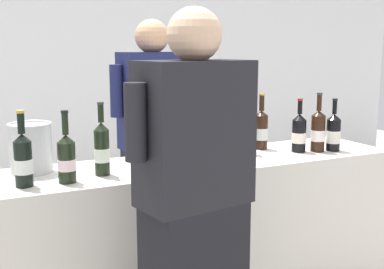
% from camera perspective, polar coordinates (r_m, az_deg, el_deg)
% --- Properties ---
extents(wall_back, '(8.00, 0.10, 2.80)m').
position_cam_1_polar(wall_back, '(5.11, -12.54, 8.15)').
color(wall_back, white).
rests_on(wall_back, ground_plane).
extents(counter, '(2.34, 0.55, 0.93)m').
position_cam_1_polar(counter, '(2.86, 0.61, -12.22)').
color(counter, beige).
rests_on(counter, ground_plane).
extents(wine_bottle_0, '(0.08, 0.08, 0.33)m').
position_cam_1_polar(wine_bottle_0, '(2.89, 6.12, 0.19)').
color(wine_bottle_0, black).
rests_on(wine_bottle_0, counter).
extents(wine_bottle_1, '(0.08, 0.08, 0.32)m').
position_cam_1_polar(wine_bottle_1, '(3.00, 12.19, 0.17)').
color(wine_bottle_1, black).
rests_on(wine_bottle_1, counter).
extents(wine_bottle_2, '(0.08, 0.08, 0.31)m').
position_cam_1_polar(wine_bottle_2, '(3.08, 15.93, 0.20)').
color(wine_bottle_2, black).
rests_on(wine_bottle_2, counter).
extents(wine_bottle_3, '(0.08, 0.08, 0.34)m').
position_cam_1_polar(wine_bottle_3, '(3.04, 7.94, 0.57)').
color(wine_bottle_3, black).
rests_on(wine_bottle_3, counter).
extents(wine_bottle_4, '(0.08, 0.08, 0.34)m').
position_cam_1_polar(wine_bottle_4, '(3.00, 5.47, 0.52)').
color(wine_bottle_4, black).
rests_on(wine_bottle_4, counter).
extents(wine_bottle_5, '(0.07, 0.07, 0.36)m').
position_cam_1_polar(wine_bottle_5, '(2.44, -10.31, -1.58)').
color(wine_bottle_5, black).
rests_on(wine_bottle_5, counter).
extents(wine_bottle_6, '(0.08, 0.08, 0.35)m').
position_cam_1_polar(wine_bottle_6, '(3.03, 14.27, 0.41)').
color(wine_bottle_6, black).
rests_on(wine_bottle_6, counter).
extents(wine_bottle_7, '(0.08, 0.08, 0.34)m').
position_cam_1_polar(wine_bottle_7, '(2.33, -18.82, -2.73)').
color(wine_bottle_7, black).
rests_on(wine_bottle_7, counter).
extents(wine_bottle_8, '(0.08, 0.08, 0.34)m').
position_cam_1_polar(wine_bottle_8, '(2.52, -0.96, -1.43)').
color(wine_bottle_8, black).
rests_on(wine_bottle_8, counter).
extents(wine_bottle_9, '(0.08, 0.08, 0.33)m').
position_cam_1_polar(wine_bottle_9, '(2.50, -5.62, -1.43)').
color(wine_bottle_9, black).
rests_on(wine_bottle_9, counter).
extents(wine_bottle_10, '(0.08, 0.08, 0.33)m').
position_cam_1_polar(wine_bottle_10, '(2.34, -14.21, -2.63)').
color(wine_bottle_10, black).
rests_on(wine_bottle_10, counter).
extents(wine_glass, '(0.07, 0.07, 0.18)m').
position_cam_1_polar(wine_glass, '(2.70, 5.55, -0.65)').
color(wine_glass, silver).
rests_on(wine_glass, counter).
extents(ice_bucket, '(0.21, 0.21, 0.25)m').
position_cam_1_polar(ice_bucket, '(2.58, -18.03, -1.42)').
color(ice_bucket, silver).
rests_on(ice_bucket, counter).
extents(person_server, '(0.58, 0.27, 1.72)m').
position_cam_1_polar(person_server, '(3.33, -4.49, -2.18)').
color(person_server, black).
rests_on(person_server, ground_plane).
extents(person_guest, '(0.59, 0.31, 1.70)m').
position_cam_1_polar(person_guest, '(2.04, 0.24, -10.70)').
color(person_guest, black).
rests_on(person_guest, ground_plane).
extents(potted_shrub, '(0.53, 0.65, 1.21)m').
position_cam_1_polar(potted_shrub, '(3.99, 3.38, -1.25)').
color(potted_shrub, brown).
rests_on(potted_shrub, ground_plane).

